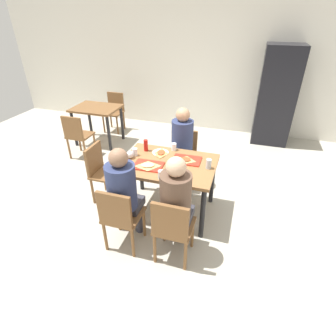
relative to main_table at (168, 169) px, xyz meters
name	(u,v)px	position (x,y,z in m)	size (l,w,h in m)	color
ground_plane	(168,210)	(0.00, 0.00, -0.67)	(10.00, 10.00, 0.02)	#B2AD9E
back_wall	(213,66)	(0.00, 3.20, 0.74)	(10.00, 0.10, 2.80)	silver
main_table	(168,169)	(0.00, 0.00, 0.00)	(1.20, 0.86, 0.76)	olive
chair_near_left	(120,215)	(-0.30, -0.81, -0.17)	(0.40, 0.40, 0.84)	brown
chair_near_right	(172,227)	(0.30, -0.81, -0.17)	(0.40, 0.40, 0.84)	brown
chair_far_side	(183,153)	(0.00, 0.81, -0.17)	(0.40, 0.40, 0.84)	brown
chair_left_end	(102,169)	(-0.98, 0.00, -0.17)	(0.40, 0.40, 0.84)	brown
person_in_red	(123,190)	(-0.30, -0.67, 0.07)	(0.32, 0.42, 1.25)	#383842
person_in_brown_jacket	(176,200)	(0.30, -0.67, 0.07)	(0.32, 0.42, 1.25)	#383842
person_far_side	(182,143)	(0.00, 0.67, 0.07)	(0.32, 0.42, 1.25)	#383842
tray_red_near	(148,166)	(-0.21, -0.15, 0.10)	(0.36, 0.26, 0.02)	red
tray_red_far	(187,160)	(0.21, 0.13, 0.10)	(0.36, 0.26, 0.02)	red
paper_plate_center	(161,152)	(-0.18, 0.24, 0.10)	(0.22, 0.22, 0.01)	white
paper_plate_near_edge	(177,174)	(0.18, -0.24, 0.10)	(0.22, 0.22, 0.01)	white
pizza_slice_a	(148,165)	(-0.21, -0.17, 0.12)	(0.28, 0.24, 0.02)	#DBAD60
pizza_slice_b	(185,159)	(0.20, 0.11, 0.12)	(0.21, 0.16, 0.02)	#DBAD60
pizza_slice_c	(161,153)	(-0.16, 0.21, 0.11)	(0.18, 0.24, 0.02)	tan
pizza_slice_d	(179,173)	(0.20, -0.22, 0.11)	(0.25, 0.24, 0.02)	#DBAD60
plastic_cup_a	(174,147)	(-0.03, 0.36, 0.15)	(0.07, 0.07, 0.10)	white
plastic_cup_b	(161,175)	(0.03, -0.36, 0.15)	(0.07, 0.07, 0.10)	white
plastic_cup_c	(135,152)	(-0.48, 0.06, 0.15)	(0.07, 0.07, 0.10)	white
soda_can	(209,164)	(0.51, 0.02, 0.16)	(0.07, 0.07, 0.12)	#B7BCC6
condiment_bottle	(146,145)	(-0.39, 0.24, 0.18)	(0.06, 0.06, 0.16)	red
foil_bundle	(130,155)	(-0.51, -0.02, 0.15)	(0.10, 0.10, 0.10)	silver
drink_fridge	(276,96)	(1.36, 2.85, 0.29)	(0.70, 0.60, 1.90)	black
background_table	(97,113)	(-2.03, 1.71, -0.03)	(0.90, 0.70, 0.76)	brown
background_chair_near	(77,134)	(-2.03, 0.97, -0.17)	(0.40, 0.40, 0.84)	brown
background_chair_far	(114,109)	(-2.03, 2.44, -0.17)	(0.40, 0.40, 0.84)	brown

